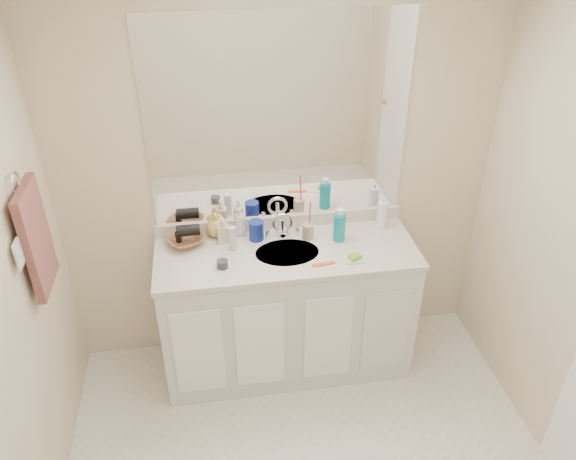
% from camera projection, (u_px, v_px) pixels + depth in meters
% --- Properties ---
extents(ceiling, '(2.60, 2.60, 0.02)m').
position_uv_depth(ceiling, '(343.00, 7.00, 1.58)').
color(ceiling, white).
rests_on(ceiling, wall_back).
extents(wall_back, '(2.60, 0.02, 2.40)m').
position_uv_depth(wall_back, '(279.00, 180.00, 3.31)').
color(wall_back, beige).
rests_on(wall_back, floor).
extents(vanity_cabinet, '(1.50, 0.55, 0.85)m').
position_uv_depth(vanity_cabinet, '(287.00, 311.00, 3.49)').
color(vanity_cabinet, silver).
rests_on(vanity_cabinet, floor).
extents(countertop, '(1.52, 0.57, 0.03)m').
position_uv_depth(countertop, '(287.00, 252.00, 3.26)').
color(countertop, beige).
rests_on(countertop, vanity_cabinet).
extents(backsplash, '(1.52, 0.03, 0.08)m').
position_uv_depth(backsplash, '(280.00, 221.00, 3.45)').
color(backsplash, silver).
rests_on(backsplash, countertop).
extents(sink_basin, '(0.37, 0.37, 0.02)m').
position_uv_depth(sink_basin, '(287.00, 254.00, 3.24)').
color(sink_basin, beige).
rests_on(sink_basin, countertop).
extents(faucet, '(0.02, 0.02, 0.11)m').
position_uv_depth(faucet, '(282.00, 228.00, 3.35)').
color(faucet, silver).
rests_on(faucet, countertop).
extents(mirror, '(1.48, 0.01, 1.20)m').
position_uv_depth(mirror, '(279.00, 122.00, 3.11)').
color(mirror, white).
rests_on(mirror, wall_back).
extents(blue_mug, '(0.11, 0.11, 0.12)m').
position_uv_depth(blue_mug, '(256.00, 230.00, 3.32)').
color(blue_mug, navy).
rests_on(blue_mug, countertop).
extents(tan_cup, '(0.09, 0.09, 0.09)m').
position_uv_depth(tan_cup, '(308.00, 231.00, 3.34)').
color(tan_cup, tan).
rests_on(tan_cup, countertop).
extents(toothbrush, '(0.01, 0.04, 0.22)m').
position_uv_depth(toothbrush, '(310.00, 216.00, 3.28)').
color(toothbrush, '#FF438C').
rests_on(toothbrush, tan_cup).
extents(mouthwash_bottle, '(0.09, 0.09, 0.17)m').
position_uv_depth(mouthwash_bottle, '(339.00, 227.00, 3.30)').
color(mouthwash_bottle, '#0D8FA4').
rests_on(mouthwash_bottle, countertop).
extents(clear_pump_bottle, '(0.08, 0.08, 0.17)m').
position_uv_depth(clear_pump_bottle, '(382.00, 214.00, 3.43)').
color(clear_pump_bottle, white).
rests_on(clear_pump_bottle, countertop).
extents(soap_dish, '(0.10, 0.08, 0.01)m').
position_uv_depth(soap_dish, '(354.00, 259.00, 3.16)').
color(soap_dish, white).
rests_on(soap_dish, countertop).
extents(green_soap, '(0.08, 0.07, 0.02)m').
position_uv_depth(green_soap, '(355.00, 257.00, 3.15)').
color(green_soap, '#7BC02F').
rests_on(green_soap, soap_dish).
extents(orange_comb, '(0.13, 0.04, 0.01)m').
position_uv_depth(orange_comb, '(324.00, 264.00, 3.13)').
color(orange_comb, '#FF501A').
rests_on(orange_comb, countertop).
extents(dark_jar, '(0.08, 0.08, 0.04)m').
position_uv_depth(dark_jar, '(222.00, 264.00, 3.10)').
color(dark_jar, '#303036').
rests_on(dark_jar, countertop).
extents(extra_white_bottle, '(0.06, 0.06, 0.15)m').
position_uv_depth(extra_white_bottle, '(233.00, 238.00, 3.22)').
color(extra_white_bottle, silver).
rests_on(extra_white_bottle, countertop).
extents(soap_bottle_white, '(0.09, 0.09, 0.18)m').
position_uv_depth(soap_bottle_white, '(240.00, 221.00, 3.35)').
color(soap_bottle_white, silver).
rests_on(soap_bottle_white, countertop).
extents(soap_bottle_cream, '(0.08, 0.08, 0.16)m').
position_uv_depth(soap_bottle_cream, '(223.00, 230.00, 3.29)').
color(soap_bottle_cream, beige).
rests_on(soap_bottle_cream, countertop).
extents(soap_bottle_yellow, '(0.12, 0.12, 0.15)m').
position_uv_depth(soap_bottle_yellow, '(215.00, 224.00, 3.35)').
color(soap_bottle_yellow, '#D7BA53').
rests_on(soap_bottle_yellow, countertop).
extents(wicker_basket, '(0.29, 0.29, 0.05)m').
position_uv_depth(wicker_basket, '(186.00, 240.00, 3.30)').
color(wicker_basket, brown).
rests_on(wicker_basket, countertop).
extents(hair_dryer, '(0.14, 0.07, 0.07)m').
position_uv_depth(hair_dryer, '(188.00, 230.00, 3.26)').
color(hair_dryer, black).
rests_on(hair_dryer, wicker_basket).
extents(towel_ring, '(0.01, 0.11, 0.11)m').
position_uv_depth(towel_ring, '(16.00, 183.00, 2.51)').
color(towel_ring, silver).
rests_on(towel_ring, wall_left).
extents(hand_towel, '(0.04, 0.32, 0.55)m').
position_uv_depth(hand_towel, '(36.00, 239.00, 2.68)').
color(hand_towel, brown).
rests_on(hand_towel, towel_ring).
extents(switch_plate, '(0.01, 0.08, 0.13)m').
position_uv_depth(switch_plate, '(19.00, 254.00, 2.48)').
color(switch_plate, white).
rests_on(switch_plate, wall_left).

